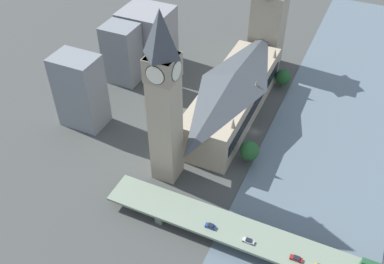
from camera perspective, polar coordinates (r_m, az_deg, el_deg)
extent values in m
plane|color=#424442|center=(215.64, 8.34, 0.04)|extent=(600.00, 600.00, 0.00)
cube|color=slate|center=(212.07, 17.60, -2.57)|extent=(60.07, 360.00, 0.30)
cube|color=tan|center=(218.77, 5.45, 4.35)|extent=(24.52, 84.14, 19.92)
cube|color=black|center=(215.45, 8.56, 3.72)|extent=(0.40, 77.41, 5.98)
pyramid|color=#3D4247|center=(211.42, 5.67, 7.16)|extent=(24.03, 82.46, 5.80)
cone|color=gray|center=(235.52, 11.00, 10.27)|extent=(2.20, 2.20, 5.00)
cone|color=gray|center=(209.06, 8.57, 6.31)|extent=(2.20, 2.20, 5.00)
cone|color=gray|center=(184.35, 5.51, 1.23)|extent=(2.20, 2.20, 5.00)
cube|color=tan|center=(172.45, -3.59, 1.44)|extent=(10.70, 10.70, 60.33)
cube|color=gray|center=(157.63, -3.98, 8.59)|extent=(11.34, 11.34, 9.63)
cylinder|color=black|center=(155.43, -2.15, 8.15)|extent=(0.50, 7.74, 7.74)
cylinder|color=silver|center=(155.39, -2.12, 8.14)|extent=(0.62, 7.17, 7.17)
cylinder|color=black|center=(159.99, -5.75, 9.00)|extent=(0.50, 7.74, 7.74)
cylinder|color=silver|center=(160.04, -5.79, 9.01)|extent=(0.62, 7.17, 7.17)
cylinder|color=black|center=(161.76, -3.06, 9.54)|extent=(7.74, 0.50, 7.74)
cylinder|color=silver|center=(161.84, -3.04, 9.56)|extent=(7.17, 0.62, 7.17)
cylinder|color=black|center=(153.59, -4.94, 7.57)|extent=(7.74, 0.50, 7.74)
cylinder|color=silver|center=(153.51, -4.96, 7.55)|extent=(7.17, 0.62, 7.17)
pyramid|color=#383D42|center=(150.72, -4.22, 13.04)|extent=(10.92, 10.92, 18.07)
cube|color=tan|center=(257.18, 10.00, 13.25)|extent=(17.58, 17.58, 45.62)
cube|color=#5D6A59|center=(167.34, 13.48, -15.91)|extent=(3.00, 12.21, 4.65)
cube|color=#5D6A59|center=(176.38, -3.61, -10.27)|extent=(3.00, 12.21, 4.65)
cube|color=gray|center=(164.95, 13.64, -15.35)|extent=(152.14, 14.36, 1.20)
cube|color=navy|center=(166.00, 2.48, -12.44)|extent=(4.15, 1.87, 0.68)
cube|color=black|center=(165.46, 2.52, -12.33)|extent=(2.16, 1.68, 0.58)
cylinder|color=black|center=(167.03, 2.06, -12.10)|extent=(0.61, 0.22, 0.61)
cylinder|color=black|center=(166.08, 1.82, -12.52)|extent=(0.61, 0.22, 0.61)
cylinder|color=black|center=(166.34, 3.12, -12.47)|extent=(0.61, 0.22, 0.61)
cylinder|color=black|center=(165.39, 2.90, -12.89)|extent=(0.61, 0.22, 0.61)
cube|color=silver|center=(163.37, 7.53, -14.19)|extent=(4.43, 1.81, 0.57)
cube|color=black|center=(162.92, 7.59, -14.10)|extent=(2.30, 1.63, 0.49)
cylinder|color=black|center=(164.20, 7.04, -13.83)|extent=(0.71, 0.22, 0.71)
cylinder|color=black|center=(163.27, 6.84, -14.26)|extent=(0.71, 0.22, 0.71)
cylinder|color=black|center=(163.79, 8.20, -14.20)|extent=(0.71, 0.22, 0.71)
cylinder|color=black|center=(162.86, 8.02, -14.63)|extent=(0.71, 0.22, 0.71)
cylinder|color=black|center=(162.84, 16.11, -16.59)|extent=(0.60, 0.22, 0.60)
cube|color=maroon|center=(162.19, 13.71, -16.07)|extent=(4.45, 1.83, 0.64)
cube|color=black|center=(161.74, 13.79, -15.97)|extent=(2.32, 1.65, 0.46)
cylinder|color=black|center=(162.89, 13.14, -15.70)|extent=(0.61, 0.22, 0.61)
cylinder|color=black|center=(161.94, 12.99, -16.16)|extent=(0.61, 0.22, 0.61)
cylinder|color=black|center=(162.85, 14.40, -16.06)|extent=(0.61, 0.22, 0.61)
cylinder|color=black|center=(161.90, 14.26, -16.52)|extent=(0.61, 0.22, 0.61)
cube|color=gray|center=(259.63, -5.93, 12.48)|extent=(27.67, 25.80, 33.96)
cube|color=slate|center=(214.96, -14.67, 5.27)|extent=(21.40, 15.47, 37.86)
cube|color=slate|center=(245.08, -9.28, 10.27)|extent=(18.34, 15.44, 33.70)
cylinder|color=brown|center=(198.60, 7.52, -3.60)|extent=(0.70, 0.70, 2.92)
sphere|color=#235628|center=(194.96, 7.65, -2.49)|extent=(9.01, 9.01, 9.01)
cylinder|color=brown|center=(249.44, 11.86, 6.22)|extent=(0.70, 0.70, 2.34)
sphere|color=#1E4C23|center=(246.74, 12.01, 7.16)|extent=(8.82, 8.82, 8.82)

